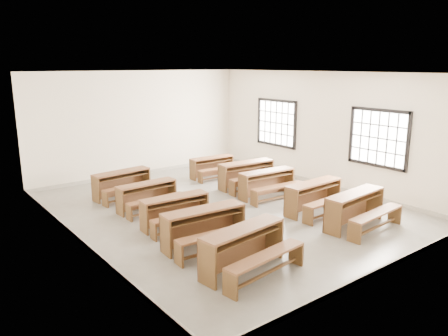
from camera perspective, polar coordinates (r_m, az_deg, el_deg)
room at (r=10.14m, az=0.40°, el=6.37°), size 8.50×8.50×3.20m
desk_set_0 at (r=7.39m, az=2.77°, el=-10.16°), size 1.76×1.06×0.75m
desk_set_1 at (r=8.31m, az=-2.47°, el=-7.44°), size 1.71×0.98×0.74m
desk_set_2 at (r=9.35m, az=-6.29°, el=-5.37°), size 1.53×0.86×0.67m
desk_set_3 at (r=10.51m, az=-9.92°, el=-3.40°), size 1.48×0.81×0.66m
desk_set_4 at (r=11.64m, az=-13.09°, el=-1.81°), size 1.60×0.94×0.69m
desk_set_5 at (r=9.71m, az=16.95°, el=-4.90°), size 1.73×0.99×0.75m
desk_set_6 at (r=10.40m, az=11.80°, el=-3.46°), size 1.64×0.90×0.72m
desk_set_7 at (r=11.39m, az=5.76°, el=-1.81°), size 1.62×0.93×0.70m
desk_set_8 at (r=12.20m, az=3.07°, el=-0.64°), size 1.71×1.00×0.73m
desk_set_9 at (r=13.33m, az=-1.50°, el=0.32°), size 1.43×0.80×0.63m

